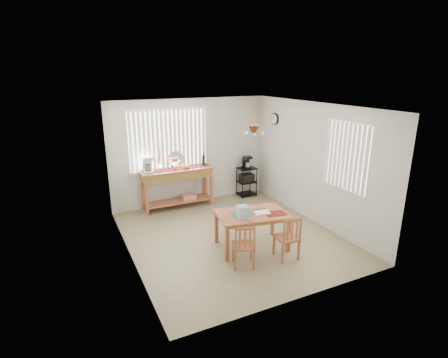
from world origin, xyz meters
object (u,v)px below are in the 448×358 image
chair_right (288,238)px  dining_table (252,217)px  wire_cart (247,179)px  chair_left (244,246)px  sideboard (178,179)px  cart_items (247,162)px

chair_right → dining_table: bearing=118.9°
dining_table → chair_right: size_ratio=1.72×
wire_cart → chair_left: (-1.80, -3.11, -0.08)m
chair_left → dining_table: bearing=49.5°
chair_left → chair_right: (0.83, -0.10, 0.01)m
wire_cart → chair_right: (-0.97, -3.21, -0.07)m
sideboard → chair_right: (0.94, -3.19, -0.33)m
wire_cart → dining_table: wire_cart is taller
cart_items → chair_left: (-1.80, -3.12, -0.54)m
cart_items → chair_left: size_ratio=0.41×
sideboard → chair_right: size_ratio=2.13×
wire_cart → cart_items: (0.00, 0.01, 0.46)m
cart_items → dining_table: (-1.33, -2.57, -0.31)m
wire_cart → chair_right: bearing=-106.8°
sideboard → wire_cart: sideboard is taller
cart_items → dining_table: size_ratio=0.23×
dining_table → chair_left: size_ratio=1.79×
sideboard → dining_table: sideboard is taller
cart_items → chair_left: 3.64m
wire_cart → chair_right: size_ratio=0.95×
sideboard → chair_right: 3.35m
dining_table → chair_left: (-0.47, -0.55, -0.22)m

